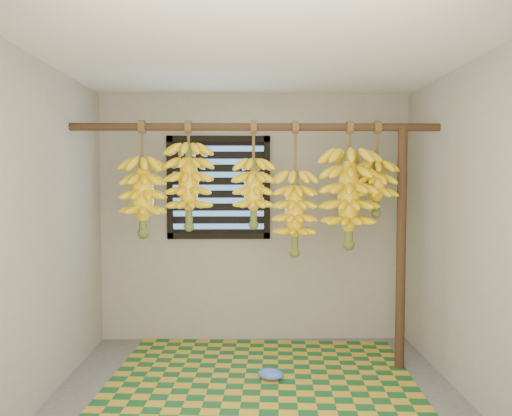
{
  "coord_description": "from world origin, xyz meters",
  "views": [
    {
      "loc": [
        -0.06,
        -3.37,
        1.56
      ],
      "look_at": [
        0.0,
        0.55,
        1.35
      ],
      "focal_mm": 35.0,
      "sensor_mm": 36.0,
      "label": 1
    }
  ],
  "objects_px": {
    "plastic_bag": "(271,374)",
    "banana_bunch_f": "(377,188)",
    "woven_mat": "(261,379)",
    "banana_bunch_e": "(349,199)",
    "support_post": "(401,249)",
    "banana_bunch_d": "(254,193)",
    "banana_bunch_c": "(295,213)",
    "banana_bunch_a": "(143,197)",
    "banana_bunch_b": "(189,186)"
  },
  "relations": [
    {
      "from": "plastic_bag",
      "to": "banana_bunch_f",
      "type": "distance_m",
      "value": 1.72
    },
    {
      "from": "woven_mat",
      "to": "banana_bunch_e",
      "type": "bearing_deg",
      "value": 17.43
    },
    {
      "from": "support_post",
      "to": "plastic_bag",
      "type": "distance_m",
      "value": 1.46
    },
    {
      "from": "banana_bunch_d",
      "to": "banana_bunch_f",
      "type": "relative_size",
      "value": 1.12
    },
    {
      "from": "banana_bunch_c",
      "to": "banana_bunch_e",
      "type": "relative_size",
      "value": 1.07
    },
    {
      "from": "banana_bunch_a",
      "to": "banana_bunch_b",
      "type": "relative_size",
      "value": 1.06
    },
    {
      "from": "plastic_bag",
      "to": "banana_bunch_d",
      "type": "height_order",
      "value": "banana_bunch_d"
    },
    {
      "from": "banana_bunch_c",
      "to": "banana_bunch_f",
      "type": "bearing_deg",
      "value": 0.0
    },
    {
      "from": "plastic_bag",
      "to": "banana_bunch_b",
      "type": "xyz_separation_m",
      "value": [
        -0.66,
        0.25,
        1.47
      ]
    },
    {
      "from": "plastic_bag",
      "to": "banana_bunch_e",
      "type": "height_order",
      "value": "banana_bunch_e"
    },
    {
      "from": "banana_bunch_d",
      "to": "banana_bunch_e",
      "type": "distance_m",
      "value": 0.78
    },
    {
      "from": "banana_bunch_a",
      "to": "banana_bunch_d",
      "type": "relative_size",
      "value": 1.08
    },
    {
      "from": "banana_bunch_a",
      "to": "banana_bunch_e",
      "type": "height_order",
      "value": "same"
    },
    {
      "from": "support_post",
      "to": "banana_bunch_a",
      "type": "distance_m",
      "value": 2.16
    },
    {
      "from": "banana_bunch_f",
      "to": "banana_bunch_a",
      "type": "bearing_deg",
      "value": 180.0
    },
    {
      "from": "woven_mat",
      "to": "banana_bunch_e",
      "type": "xyz_separation_m",
      "value": [
        0.72,
        0.23,
        1.41
      ]
    },
    {
      "from": "support_post",
      "to": "banana_bunch_a",
      "type": "bearing_deg",
      "value": 180.0
    },
    {
      "from": "banana_bunch_c",
      "to": "banana_bunch_b",
      "type": "bearing_deg",
      "value": 180.0
    },
    {
      "from": "banana_bunch_c",
      "to": "banana_bunch_f",
      "type": "height_order",
      "value": "same"
    },
    {
      "from": "banana_bunch_e",
      "to": "banana_bunch_f",
      "type": "bearing_deg",
      "value": 0.0
    },
    {
      "from": "banana_bunch_d",
      "to": "banana_bunch_c",
      "type": "bearing_deg",
      "value": 0.0
    },
    {
      "from": "banana_bunch_a",
      "to": "banana_bunch_e",
      "type": "distance_m",
      "value": 1.68
    },
    {
      "from": "support_post",
      "to": "plastic_bag",
      "type": "height_order",
      "value": "support_post"
    },
    {
      "from": "banana_bunch_c",
      "to": "support_post",
      "type": "bearing_deg",
      "value": 0.0
    },
    {
      "from": "banana_bunch_a",
      "to": "banana_bunch_b",
      "type": "height_order",
      "value": "same"
    },
    {
      "from": "banana_bunch_a",
      "to": "banana_bunch_d",
      "type": "distance_m",
      "value": 0.9
    },
    {
      "from": "woven_mat",
      "to": "plastic_bag",
      "type": "distance_m",
      "value": 0.09
    },
    {
      "from": "plastic_bag",
      "to": "banana_bunch_b",
      "type": "bearing_deg",
      "value": 159.43
    },
    {
      "from": "support_post",
      "to": "banana_bunch_c",
      "type": "relative_size",
      "value": 1.82
    },
    {
      "from": "banana_bunch_f",
      "to": "banana_bunch_d",
      "type": "bearing_deg",
      "value": -180.0
    },
    {
      "from": "woven_mat",
      "to": "plastic_bag",
      "type": "bearing_deg",
      "value": -15.82
    },
    {
      "from": "plastic_bag",
      "to": "banana_bunch_b",
      "type": "distance_m",
      "value": 1.63
    },
    {
      "from": "banana_bunch_b",
      "to": "banana_bunch_d",
      "type": "height_order",
      "value": "same"
    },
    {
      "from": "banana_bunch_b",
      "to": "banana_bunch_f",
      "type": "distance_m",
      "value": 1.54
    },
    {
      "from": "banana_bunch_d",
      "to": "banana_bunch_f",
      "type": "height_order",
      "value": "same"
    },
    {
      "from": "banana_bunch_d",
      "to": "banana_bunch_f",
      "type": "xyz_separation_m",
      "value": [
        1.01,
        0.0,
        0.04
      ]
    },
    {
      "from": "support_post",
      "to": "banana_bunch_f",
      "type": "distance_m",
      "value": 0.55
    },
    {
      "from": "support_post",
      "to": "banana_bunch_c",
      "type": "xyz_separation_m",
      "value": [
        -0.88,
        0.0,
        0.3
      ]
    },
    {
      "from": "woven_mat",
      "to": "banana_bunch_f",
      "type": "xyz_separation_m",
      "value": [
        0.95,
        0.23,
        1.5
      ]
    },
    {
      "from": "banana_bunch_b",
      "to": "banana_bunch_d",
      "type": "bearing_deg",
      "value": -0.0
    },
    {
      "from": "banana_bunch_e",
      "to": "banana_bunch_b",
      "type": "bearing_deg",
      "value": 180.0
    },
    {
      "from": "woven_mat",
      "to": "banana_bunch_d",
      "type": "xyz_separation_m",
      "value": [
        -0.06,
        0.23,
        1.46
      ]
    },
    {
      "from": "banana_bunch_d",
      "to": "woven_mat",
      "type": "bearing_deg",
      "value": -75.42
    },
    {
      "from": "banana_bunch_c",
      "to": "banana_bunch_d",
      "type": "distance_m",
      "value": 0.38
    },
    {
      "from": "plastic_bag",
      "to": "banana_bunch_d",
      "type": "distance_m",
      "value": 1.44
    },
    {
      "from": "support_post",
      "to": "woven_mat",
      "type": "bearing_deg",
      "value": -168.92
    },
    {
      "from": "banana_bunch_d",
      "to": "banana_bunch_a",
      "type": "bearing_deg",
      "value": 180.0
    },
    {
      "from": "banana_bunch_c",
      "to": "banana_bunch_e",
      "type": "distance_m",
      "value": 0.46
    },
    {
      "from": "banana_bunch_e",
      "to": "banana_bunch_f",
      "type": "distance_m",
      "value": 0.24
    },
    {
      "from": "woven_mat",
      "to": "banana_bunch_e",
      "type": "relative_size",
      "value": 2.31
    }
  ]
}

